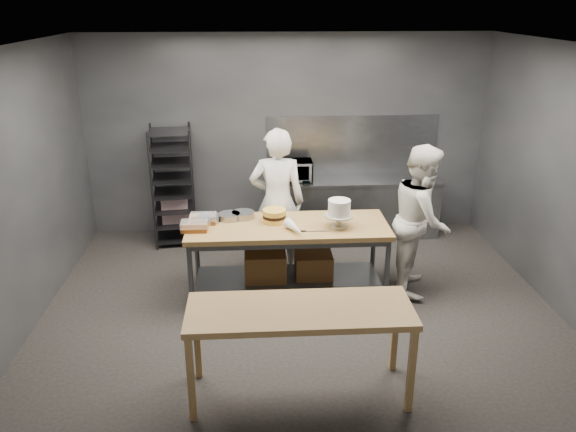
# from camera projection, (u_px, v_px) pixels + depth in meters

# --- Properties ---
(ground) EXTENTS (6.00, 6.00, 0.00)m
(ground) POSITION_uv_depth(u_px,v_px,m) (299.00, 308.00, 6.68)
(ground) COLOR black
(ground) RESTS_ON ground
(back_wall) EXTENTS (6.00, 0.04, 3.00)m
(back_wall) POSITION_uv_depth(u_px,v_px,m) (287.00, 136.00, 8.46)
(back_wall) COLOR #4C4F54
(back_wall) RESTS_ON ground
(work_table) EXTENTS (2.40, 0.90, 0.92)m
(work_table) POSITION_uv_depth(u_px,v_px,m) (287.00, 251.00, 6.82)
(work_table) COLOR olive
(work_table) RESTS_ON ground
(near_counter) EXTENTS (2.00, 0.70, 0.90)m
(near_counter) POSITION_uv_depth(u_px,v_px,m) (300.00, 317.00, 4.95)
(near_counter) COLOR olive
(near_counter) RESTS_ON ground
(back_counter) EXTENTS (2.60, 0.60, 0.90)m
(back_counter) POSITION_uv_depth(u_px,v_px,m) (353.00, 207.00, 8.60)
(back_counter) COLOR slate
(back_counter) RESTS_ON ground
(splashback_panel) EXTENTS (2.60, 0.02, 0.90)m
(splashback_panel) POSITION_uv_depth(u_px,v_px,m) (352.00, 145.00, 8.55)
(splashback_panel) COLOR slate
(splashback_panel) RESTS_ON back_counter
(speed_rack) EXTENTS (0.66, 0.71, 1.75)m
(speed_rack) POSITION_uv_depth(u_px,v_px,m) (173.00, 187.00, 8.22)
(speed_rack) COLOR black
(speed_rack) RESTS_ON ground
(chef_behind) EXTENTS (0.73, 0.50, 1.95)m
(chef_behind) POSITION_uv_depth(u_px,v_px,m) (277.00, 202.00, 7.26)
(chef_behind) COLOR white
(chef_behind) RESTS_ON ground
(chef_right) EXTENTS (0.93, 1.06, 1.85)m
(chef_right) POSITION_uv_depth(u_px,v_px,m) (422.00, 219.00, 6.83)
(chef_right) COLOR white
(chef_right) RESTS_ON ground
(microwave) EXTENTS (0.54, 0.37, 0.30)m
(microwave) POSITION_uv_depth(u_px,v_px,m) (294.00, 171.00, 8.33)
(microwave) COLOR black
(microwave) RESTS_ON back_counter
(frosted_cake_stand) EXTENTS (0.34, 0.34, 0.34)m
(frosted_cake_stand) POSITION_uv_depth(u_px,v_px,m) (339.00, 210.00, 6.53)
(frosted_cake_stand) COLOR #B4AB90
(frosted_cake_stand) RESTS_ON work_table
(layer_cake) EXTENTS (0.28, 0.28, 0.16)m
(layer_cake) POSITION_uv_depth(u_px,v_px,m) (274.00, 216.00, 6.74)
(layer_cake) COLOR gold
(layer_cake) RESTS_ON work_table
(cake_pans) EXTENTS (0.70, 0.39, 0.07)m
(cake_pans) POSITION_uv_depth(u_px,v_px,m) (227.00, 217.00, 6.83)
(cake_pans) COLOR gray
(cake_pans) RESTS_ON work_table
(piping_bag) EXTENTS (0.25, 0.40, 0.12)m
(piping_bag) POSITION_uv_depth(u_px,v_px,m) (295.00, 228.00, 6.42)
(piping_bag) COLOR silver
(piping_bag) RESTS_ON work_table
(offset_spatula) EXTENTS (0.36, 0.02, 0.02)m
(offset_spatula) POSITION_uv_depth(u_px,v_px,m) (310.00, 231.00, 6.48)
(offset_spatula) COLOR slate
(offset_spatula) RESTS_ON work_table
(pastry_clamshells) EXTENTS (0.39, 0.44, 0.11)m
(pastry_clamshells) POSITION_uv_depth(u_px,v_px,m) (199.00, 222.00, 6.61)
(pastry_clamshells) COLOR brown
(pastry_clamshells) RESTS_ON work_table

